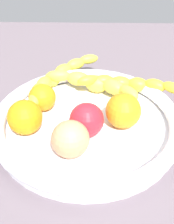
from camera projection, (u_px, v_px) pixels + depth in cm
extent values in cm
cube|color=#675A62|center=(87.00, 136.00, 60.67)|extent=(120.00, 120.00, 3.00)
cylinder|color=white|center=(87.00, 128.00, 59.27)|extent=(34.76, 34.76, 1.69)
torus|color=white|center=(87.00, 119.00, 57.93)|extent=(36.71, 36.71, 2.77)
ellipsoid|color=yellow|center=(129.00, 93.00, 62.04)|extent=(5.16, 5.69, 2.56)
ellipsoid|color=yellow|center=(113.00, 87.00, 64.93)|extent=(6.08, 5.77, 3.24)
ellipsoid|color=yellow|center=(96.00, 84.00, 67.14)|extent=(6.34, 5.69, 3.93)
ellipsoid|color=yellow|center=(78.00, 79.00, 67.82)|extent=(5.64, 4.02, 3.24)
ellipsoid|color=yellow|center=(59.00, 76.00, 67.64)|extent=(5.42, 3.06, 2.56)
ellipsoid|color=yellow|center=(173.00, 88.00, 62.93)|extent=(5.18, 4.74, 2.25)
ellipsoid|color=yellow|center=(155.00, 85.00, 65.05)|extent=(5.53, 4.59, 2.74)
ellipsoid|color=yellow|center=(138.00, 85.00, 66.60)|extent=(5.46, 4.32, 3.23)
ellipsoid|color=yellow|center=(120.00, 83.00, 67.12)|extent=(4.95, 3.44, 3.23)
ellipsoid|color=yellow|center=(103.00, 81.00, 66.58)|extent=(5.19, 3.48, 2.74)
ellipsoid|color=yellow|center=(86.00, 80.00, 65.42)|extent=(5.30, 3.83, 2.25)
ellipsoid|color=yellow|center=(89.00, 59.00, 73.60)|extent=(5.18, 3.66, 2.26)
ellipsoid|color=yellow|center=(76.00, 64.00, 72.73)|extent=(5.40, 4.75, 2.67)
ellipsoid|color=yellow|center=(63.00, 71.00, 71.29)|extent=(5.49, 5.50, 3.07)
ellipsoid|color=yellow|center=(53.00, 79.00, 69.37)|extent=(5.43, 5.83, 3.48)
ellipsoid|color=yellow|center=(44.00, 84.00, 66.42)|extent=(4.41, 5.43, 3.07)
ellipsoid|color=yellow|center=(38.00, 91.00, 63.24)|extent=(3.10, 4.93, 2.67)
ellipsoid|color=yellow|center=(35.00, 98.00, 59.98)|extent=(2.87, 4.96, 2.26)
sphere|color=orange|center=(42.00, 98.00, 61.22)|extent=(5.63, 5.63, 5.63)
sphere|color=orange|center=(25.00, 117.00, 55.23)|extent=(6.54, 6.54, 6.54)
sphere|color=orange|center=(123.00, 110.00, 56.87)|extent=(6.79, 6.79, 6.79)
sphere|color=red|center=(89.00, 120.00, 54.70)|extent=(6.39, 6.39, 6.39)
sphere|color=#F79967|center=(70.00, 139.00, 50.40)|extent=(6.55, 6.55, 6.55)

